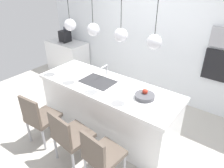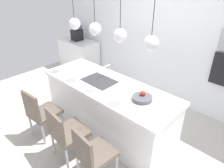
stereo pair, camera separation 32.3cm
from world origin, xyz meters
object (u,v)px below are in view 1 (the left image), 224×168
at_px(coffee_machine, 65,36).
at_px(chair_far, 101,155).
at_px(oven, 220,66).
at_px(chair_middle, 70,135).
at_px(chair_near, 40,117).
at_px(fruit_bowl, 145,96).

distance_m(coffee_machine, chair_far, 3.74).
bearing_deg(oven, chair_middle, -117.65).
height_order(coffee_machine, chair_near, coffee_machine).
distance_m(oven, chair_near, 3.20).
bearing_deg(chair_near, chair_far, 0.27).
bearing_deg(chair_near, oven, 51.29).
xyz_separation_m(coffee_machine, chair_far, (3.02, -2.16, -0.51)).
relative_size(fruit_bowl, chair_middle, 0.33).
distance_m(coffee_machine, chair_near, 2.84).
relative_size(fruit_bowl, oven, 0.52).
bearing_deg(chair_near, coffee_machine, 129.17).
bearing_deg(chair_near, chair_middle, 0.18).
height_order(coffee_machine, chair_middle, coffee_machine).
relative_size(oven, chair_far, 0.65).
distance_m(oven, chair_middle, 2.82).
distance_m(fruit_bowl, chair_near, 1.67).
height_order(fruit_bowl, oven, oven).
bearing_deg(fruit_bowl, oven, 67.58).
relative_size(coffee_machine, chair_far, 0.44).
bearing_deg(chair_far, coffee_machine, 144.44).
xyz_separation_m(coffee_machine, oven, (3.73, 0.30, 0.02)).
height_order(chair_near, chair_far, chair_near).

